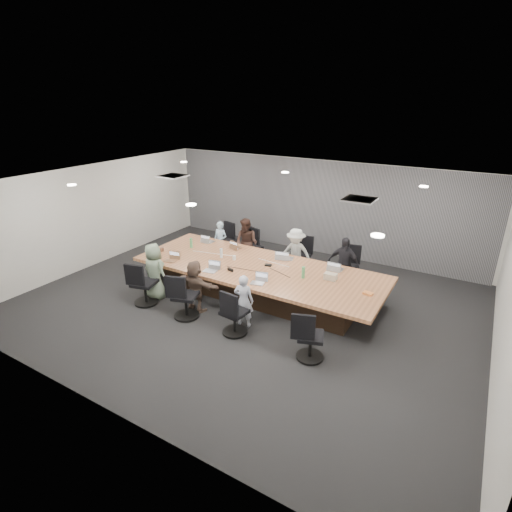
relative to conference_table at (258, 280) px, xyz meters
The scene contains 41 objects.
floor 0.64m from the conference_table, 90.00° to the right, with size 10.00×8.00×0.00m, color black.
ceiling 2.45m from the conference_table, 90.00° to the right, with size 10.00×8.00×0.00m, color white.
wall_back 3.64m from the conference_table, 90.00° to the left, with size 10.00×2.80×0.00m, color beige.
wall_front 4.61m from the conference_table, 90.00° to the right, with size 10.00×2.80×0.00m, color beige.
wall_left 5.12m from the conference_table, behind, with size 8.00×2.80×0.00m, color beige.
wall_right 5.12m from the conference_table, ahead, with size 8.00×2.80×0.00m, color beige.
curtain 3.56m from the conference_table, 90.00° to the left, with size 9.80×0.04×2.80m, color slate.
conference_table is the anchor object (origin of this frame).
chair_0 2.67m from the conference_table, 140.47° to the left, with size 0.55×0.55×0.81m, color black, non-canonical shape.
chair_1 2.06m from the conference_table, 124.36° to the left, with size 0.51×0.51×0.76m, color black, non-canonical shape.
chair_2 1.73m from the conference_table, 78.68° to the left, with size 0.55×0.55×0.82m, color black, non-canonical shape.
chair_3 2.36m from the conference_table, 46.05° to the left, with size 0.54×0.54×0.80m, color black, non-canonical shape.
chair_4 2.65m from the conference_table, 140.07° to the right, with size 0.59×0.59×0.87m, color black, non-canonical shape.
chair_5 1.89m from the conference_table, 115.81° to the right, with size 0.58×0.58×0.86m, color black, non-canonical shape.
chair_6 1.76m from the conference_table, 75.37° to the right, with size 0.54×0.54×0.81m, color black, non-canonical shape.
chair_7 2.70m from the conference_table, 39.00° to the right, with size 0.54×0.54×0.79m, color black, non-canonical shape.
person_0 2.47m from the conference_table, 146.76° to the left, with size 0.42×0.28×1.17m, color #AACDE7.
laptop_0 2.24m from the conference_table, 158.78° to the left, with size 0.29×0.20×0.02m, color #B2B2B7.
person_1 1.81m from the conference_table, 130.72° to the left, with size 0.68×0.53×1.39m, color #34211C.
laptop_1 1.45m from the conference_table, 145.46° to the left, with size 0.30×0.21×0.02m, color #8C6647.
person_2 1.42m from the conference_table, 75.85° to the left, with size 0.88×0.50×1.36m, color #A7ACA8.
laptop_2 0.94m from the conference_table, 66.96° to the left, with size 0.35×0.24×0.02m, color #B2B2B7.
person_3 2.14m from the conference_table, 39.48° to the left, with size 0.80×0.33×1.36m, color black.
laptop_3 1.86m from the conference_table, 26.02° to the left, with size 0.33×0.23×0.02m, color #B2B2B7.
person_4 2.45m from the conference_table, 146.39° to the right, with size 0.67×0.43×1.36m, color gray.
laptop_4 2.21m from the conference_table, 158.50° to the right, with size 0.30×0.20×0.02m, color #8C6647.
person_5 1.59m from the conference_table, 121.34° to the right, with size 1.11×0.35×1.20m, color brown.
laptop_5 1.20m from the conference_table, 135.78° to the right, with size 0.31×0.21×0.02m, color #B2B2B7.
person_6 1.43m from the conference_table, 71.80° to the right, with size 0.42×0.28×1.16m, color #B5BACE.
laptop_6 0.98m from the conference_table, 60.98° to the right, with size 0.28×0.19×0.02m, color #B2B2B7.
bottle_green_left 2.25m from the conference_table, behind, with size 0.07×0.07×0.26m, color #499E5B.
bottle_green_right 1.27m from the conference_table, ahead, with size 0.07×0.07×0.27m, color #499E5B.
bottle_clear 1.18m from the conference_table, behind, with size 0.07×0.07×0.24m, color silver.
cup_white_far 0.83m from the conference_table, behind, with size 0.08×0.08×0.10m, color white.
cup_white_near 1.73m from the conference_table, ahead, with size 0.08×0.08×0.11m, color white.
mug_brown 2.71m from the conference_table, behind, with size 0.09×0.09×0.11m, color brown.
mic_left 1.17m from the conference_table, 164.34° to the right, with size 0.14×0.09×0.03m, color black.
mic_right 0.43m from the conference_table, 45.31° to the left, with size 0.16×0.11×0.03m, color black.
stapler 0.78m from the conference_table, 128.76° to the right, with size 0.17×0.04×0.06m, color black.
canvas_bag 1.79m from the conference_table, ahead, with size 0.27×0.17×0.15m, color #C1B195.
snack_packet 2.67m from the conference_table, ahead, with size 0.19×0.13×0.04m, color orange.
Camera 1 is at (4.37, -6.99, 4.52)m, focal length 28.00 mm.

